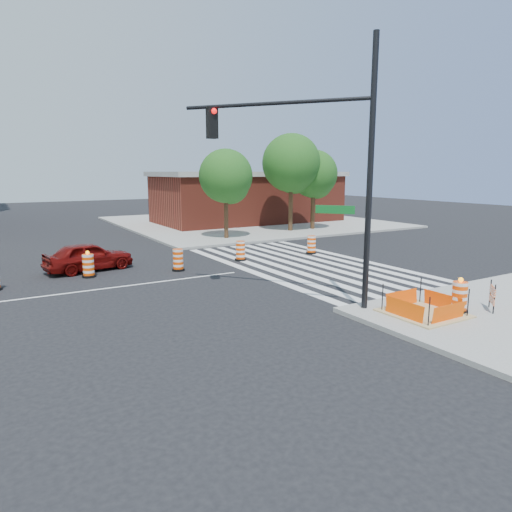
# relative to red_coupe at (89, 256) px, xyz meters

# --- Properties ---
(ground) EXTENTS (120.00, 120.00, 0.00)m
(ground) POSITION_rel_red_coupe_xyz_m (-1.34, -3.84, -0.68)
(ground) COLOR black
(ground) RESTS_ON ground
(sidewalk_ne) EXTENTS (22.00, 22.00, 0.15)m
(sidewalk_ne) POSITION_rel_red_coupe_xyz_m (16.66, 14.16, -0.61)
(sidewalk_ne) COLOR gray
(sidewalk_ne) RESTS_ON ground
(crosswalk_east) EXTENTS (6.75, 13.50, 0.01)m
(crosswalk_east) POSITION_rel_red_coupe_xyz_m (9.61, -3.84, -0.67)
(crosswalk_east) COLOR silver
(crosswalk_east) RESTS_ON ground
(lane_centerline) EXTENTS (14.00, 0.12, 0.01)m
(lane_centerline) POSITION_rel_red_coupe_xyz_m (-1.34, -3.84, -0.68)
(lane_centerline) COLOR silver
(lane_centerline) RESTS_ON ground
(excavation_pit) EXTENTS (2.20, 2.20, 0.90)m
(excavation_pit) POSITION_rel_red_coupe_xyz_m (7.66, -12.84, -0.46)
(excavation_pit) COLOR tan
(excavation_pit) RESTS_ON ground
(brick_storefront) EXTENTS (16.50, 8.50, 4.60)m
(brick_storefront) POSITION_rel_red_coupe_xyz_m (16.66, 14.16, 1.64)
(brick_storefront) COLOR maroon
(brick_storefront) RESTS_ON ground
(red_coupe) EXTENTS (4.23, 2.33, 1.36)m
(red_coupe) POSITION_rel_red_coupe_xyz_m (0.00, 0.00, 0.00)
(red_coupe) COLOR #620A08
(red_coupe) RESTS_ON ground
(signal_pole_se) EXTENTS (4.17, 5.14, 8.57)m
(signal_pole_se) POSITION_rel_red_coupe_xyz_m (5.41, -9.98, 4.56)
(signal_pole_se) COLOR black
(signal_pole_se) RESTS_ON ground
(pit_drum) EXTENTS (0.58, 0.58, 1.15)m
(pit_drum) POSITION_rel_red_coupe_xyz_m (8.74, -13.30, -0.05)
(pit_drum) COLOR black
(pit_drum) RESTS_ON ground
(barricade) EXTENTS (0.62, 0.57, 0.95)m
(barricade) POSITION_rel_red_coupe_xyz_m (9.85, -13.70, -0.01)
(barricade) COLOR #FA4A05
(barricade) RESTS_ON ground
(tree_north_c) EXTENTS (3.59, 3.59, 6.11)m
(tree_north_c) POSITION_rel_red_coupe_xyz_m (10.08, 5.56, 3.42)
(tree_north_c) COLOR #382314
(tree_north_c) RESTS_ON ground
(tree_north_d) EXTENTS (4.37, 4.37, 7.42)m
(tree_north_d) POSITION_rel_red_coupe_xyz_m (16.13, 6.60, 4.30)
(tree_north_d) COLOR #382314
(tree_north_d) RESTS_ON ground
(tree_north_e) EXTENTS (3.72, 3.70, 6.29)m
(tree_north_e) POSITION_rel_red_coupe_xyz_m (18.29, 6.64, 3.54)
(tree_north_e) COLOR #382314
(tree_north_e) RESTS_ON ground
(median_drum_3) EXTENTS (0.60, 0.60, 1.18)m
(median_drum_3) POSITION_rel_red_coupe_xyz_m (-0.29, -1.39, -0.19)
(median_drum_3) COLOR black
(median_drum_3) RESTS_ON ground
(median_drum_4) EXTENTS (0.60, 0.60, 1.02)m
(median_drum_4) POSITION_rel_red_coupe_xyz_m (3.60, -2.14, -0.20)
(median_drum_4) COLOR black
(median_drum_4) RESTS_ON ground
(median_drum_5) EXTENTS (0.60, 0.60, 1.02)m
(median_drum_5) POSITION_rel_red_coupe_xyz_m (7.31, -1.45, -0.20)
(median_drum_5) COLOR black
(median_drum_5) RESTS_ON ground
(median_drum_6) EXTENTS (0.60, 0.60, 1.02)m
(median_drum_6) POSITION_rel_red_coupe_xyz_m (11.76, -1.71, -0.20)
(median_drum_6) COLOR black
(median_drum_6) RESTS_ON ground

